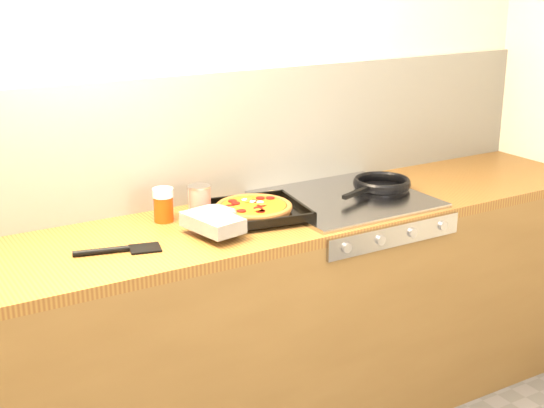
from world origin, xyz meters
TOP-DOWN VIEW (x-y plane):
  - room_shell at (0.00, 1.39)m, footprint 3.20×3.20m
  - counter_run at (0.00, 1.10)m, footprint 3.20×0.62m
  - stovetop at (0.45, 1.10)m, footprint 0.60×0.56m
  - pizza_on_tray at (-0.03, 1.08)m, footprint 0.50×0.40m
  - frying_pan at (0.64, 1.11)m, footprint 0.41×0.30m
  - tomato_can at (-0.13, 1.22)m, footprint 0.09×0.09m
  - juice_glass at (-0.26, 1.24)m, footprint 0.09×0.09m
  - wooden_spoon at (0.15, 1.31)m, footprint 0.30×0.05m
  - black_spatula at (-0.51, 1.03)m, footprint 0.29×0.12m

SIDE VIEW (x-z plane):
  - counter_run at x=0.00m, z-range 0.00..0.90m
  - stovetop at x=0.45m, z-range 0.90..0.92m
  - black_spatula at x=-0.51m, z-range 0.90..0.92m
  - wooden_spoon at x=0.15m, z-range 0.90..0.92m
  - frying_pan at x=0.64m, z-range 0.92..0.96m
  - pizza_on_tray at x=-0.03m, z-range 0.91..0.97m
  - tomato_can at x=-0.13m, z-range 0.90..1.02m
  - juice_glass at x=-0.26m, z-range 0.90..1.03m
  - room_shell at x=0.00m, z-range -0.45..2.75m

